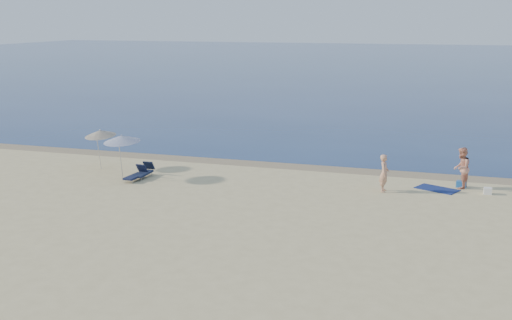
{
  "coord_description": "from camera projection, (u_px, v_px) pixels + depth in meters",
  "views": [
    {
      "loc": [
        5.9,
        -13.33,
        7.9
      ],
      "look_at": [
        -3.24,
        16.0,
        1.0
      ],
      "focal_mm": 45.0,
      "sensor_mm": 36.0,
      "label": 1
    }
  ],
  "objects": [
    {
      "name": "sea",
      "position": [
        421.0,
        64.0,
        109.02
      ],
      "size": [
        240.0,
        160.0,
        0.01
      ],
      "primitive_type": "cube",
      "color": "#0D2352",
      "rests_on": "ground"
    },
    {
      "name": "wet_sand_strip",
      "position": [
        333.0,
        169.0,
        33.93
      ],
      "size": [
        240.0,
        1.6,
        0.0
      ],
      "primitive_type": "cube",
      "color": "#847254",
      "rests_on": "ground"
    },
    {
      "name": "person_left",
      "position": [
        384.0,
        173.0,
        29.42
      ],
      "size": [
        0.42,
        0.63,
        1.74
      ],
      "primitive_type": "imported",
      "rotation": [
        0.0,
        0.0,
        1.57
      ],
      "color": "tan",
      "rests_on": "ground"
    },
    {
      "name": "person_right",
      "position": [
        461.0,
        168.0,
        29.94
      ],
      "size": [
        0.91,
        1.08,
        1.95
      ],
      "primitive_type": "imported",
      "rotation": [
        0.0,
        0.0,
        -1.77
      ],
      "color": "tan",
      "rests_on": "ground"
    },
    {
      "name": "beach_towel",
      "position": [
        437.0,
        189.0,
        29.93
      ],
      "size": [
        2.14,
        1.73,
        0.03
      ],
      "primitive_type": "cube",
      "rotation": [
        0.0,
        0.0,
        -0.43
      ],
      "color": "#0F1B4F",
      "rests_on": "ground"
    },
    {
      "name": "white_bag",
      "position": [
        488.0,
        191.0,
        29.09
      ],
      "size": [
        0.36,
        0.31,
        0.3
      ],
      "primitive_type": "cube",
      "rotation": [
        0.0,
        0.0,
        0.01
      ],
      "color": "silver",
      "rests_on": "ground"
    },
    {
      "name": "blue_cooler",
      "position": [
        461.0,
        184.0,
        30.26
      ],
      "size": [
        0.48,
        0.37,
        0.31
      ],
      "primitive_type": "cube",
      "rotation": [
        0.0,
        0.0,
        -0.15
      ],
      "color": "#1F5EAC",
      "rests_on": "ground"
    },
    {
      "name": "umbrella_near",
      "position": [
        122.0,
        139.0,
        31.47
      ],
      "size": [
        2.13,
        2.14,
        2.32
      ],
      "rotation": [
        0.0,
        0.0,
        -0.21
      ],
      "color": "silver",
      "rests_on": "ground"
    },
    {
      "name": "umbrella_far",
      "position": [
        100.0,
        133.0,
        33.68
      ],
      "size": [
        1.97,
        1.99,
        2.19
      ],
      "rotation": [
        0.0,
        0.0,
        -0.24
      ],
      "color": "silver",
      "rests_on": "ground"
    },
    {
      "name": "lounger_left",
      "position": [
        136.0,
        175.0,
        31.65
      ],
      "size": [
        0.61,
        1.59,
        0.69
      ],
      "rotation": [
        0.0,
        0.0,
        -0.07
      ],
      "color": "#141B39",
      "rests_on": "ground"
    },
    {
      "name": "lounger_right",
      "position": [
        144.0,
        172.0,
        32.16
      ],
      "size": [
        0.54,
        1.61,
        0.71
      ],
      "rotation": [
        0.0,
        0.0,
        0.01
      ],
      "color": "#131C35",
      "rests_on": "ground"
    }
  ]
}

